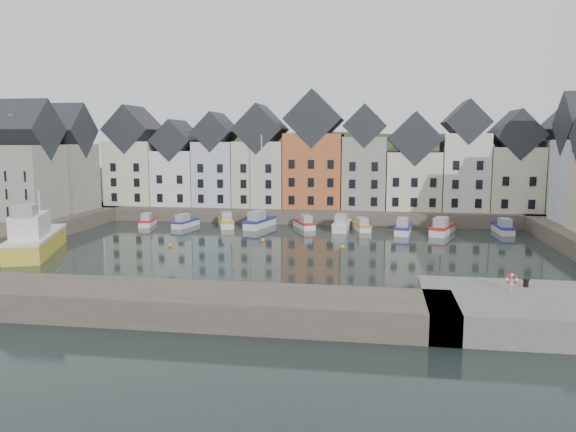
% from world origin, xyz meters
% --- Properties ---
extents(ground, '(260.00, 260.00, 0.00)m').
position_xyz_m(ground, '(0.00, 0.00, 0.00)').
color(ground, black).
rests_on(ground, ground).
extents(far_quay, '(90.00, 16.00, 2.00)m').
position_xyz_m(far_quay, '(0.00, 30.00, 1.00)').
color(far_quay, '#4F443D').
rests_on(far_quay, ground).
extents(near_quay, '(18.00, 10.00, 2.00)m').
position_xyz_m(near_quay, '(22.00, -20.00, 1.00)').
color(near_quay, '#60605E').
rests_on(near_quay, ground).
extents(near_wall, '(50.00, 6.00, 2.00)m').
position_xyz_m(near_wall, '(-10.00, -22.00, 1.00)').
color(near_wall, '#4F443D').
rests_on(near_wall, ground).
extents(hillside, '(153.60, 70.40, 64.00)m').
position_xyz_m(hillside, '(0.02, 56.00, -17.96)').
color(hillside, '#1F2F17').
rests_on(hillside, ground).
extents(far_terrace, '(72.37, 8.16, 17.78)m').
position_xyz_m(far_terrace, '(3.21, 28.00, 8.88)').
color(far_terrace, beige).
rests_on(far_terrace, far_quay).
extents(left_terrace, '(7.65, 17.00, 15.69)m').
position_xyz_m(left_terrace, '(-36.00, 13.50, 8.88)').
color(left_terrace, gray).
rests_on(left_terrace, left_quay).
extents(mooring_buoys, '(20.50, 5.50, 0.50)m').
position_xyz_m(mooring_buoys, '(-4.00, 5.33, 0.15)').
color(mooring_buoys, orange).
rests_on(mooring_buoys, ground).
extents(boat_a, '(2.69, 5.64, 2.08)m').
position_xyz_m(boat_a, '(-23.04, 17.78, 0.62)').
color(boat_a, silver).
rests_on(boat_a, ground).
extents(boat_b, '(2.68, 5.71, 2.11)m').
position_xyz_m(boat_b, '(-17.28, 17.58, 0.63)').
color(boat_b, silver).
rests_on(boat_b, ground).
extents(boat_c, '(3.85, 6.38, 2.34)m').
position_xyz_m(boat_c, '(-11.59, 18.79, 0.70)').
color(boat_c, silver).
rests_on(boat_c, ground).
extents(boat_d, '(3.73, 7.27, 13.31)m').
position_xyz_m(boat_d, '(-6.68, 18.72, 0.86)').
color(boat_d, silver).
rests_on(boat_d, ground).
extents(boat_e, '(3.89, 5.80, 2.14)m').
position_xyz_m(boat_e, '(-0.25, 19.04, 0.64)').
color(boat_e, silver).
rests_on(boat_e, ground).
extents(boat_f, '(2.37, 6.67, 2.52)m').
position_xyz_m(boat_f, '(5.04, 18.11, 0.75)').
color(boat_f, silver).
rests_on(boat_f, ground).
extents(boat_g, '(3.04, 5.58, 2.05)m').
position_xyz_m(boat_g, '(7.71, 18.42, 0.61)').
color(boat_g, silver).
rests_on(boat_g, ground).
extents(boat_h, '(2.65, 6.42, 2.40)m').
position_xyz_m(boat_h, '(13.29, 16.72, 0.71)').
color(boat_h, silver).
rests_on(boat_h, ground).
extents(boat_i, '(4.17, 6.97, 2.56)m').
position_xyz_m(boat_i, '(18.38, 16.91, 0.76)').
color(boat_i, silver).
rests_on(boat_i, ground).
extents(boat_j, '(2.07, 5.92, 2.24)m').
position_xyz_m(boat_j, '(26.55, 19.12, 0.67)').
color(boat_j, silver).
rests_on(boat_j, ground).
extents(large_vessel, '(8.25, 14.23, 7.17)m').
position_xyz_m(large_vessel, '(-26.97, -3.44, 1.68)').
color(large_vessel, gold).
rests_on(large_vessel, ground).
extents(mooring_bollard, '(0.48, 0.48, 0.56)m').
position_xyz_m(mooring_bollard, '(20.39, -17.29, 2.31)').
color(mooring_bollard, black).
rests_on(mooring_bollard, near_quay).
extents(life_ring_post, '(0.80, 0.17, 1.30)m').
position_xyz_m(life_ring_post, '(19.03, -18.85, 2.86)').
color(life_ring_post, gray).
rests_on(life_ring_post, near_quay).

